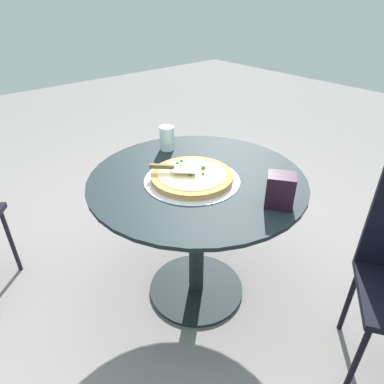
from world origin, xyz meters
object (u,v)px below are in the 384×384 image
Objects in this scene: drinking_cup at (167,138)px; patio_table at (197,212)px; pizza_server at (173,168)px; napkin_dispenser at (280,190)px; pizza_on_tray at (192,177)px.

patio_table is at bearing 76.02° from drinking_cup.
pizza_server is 1.36× the size of napkin_dispenser.
drinking_cup reaches higher than pizza_server.
napkin_dispenser is (-0.13, 0.38, 0.05)m from pizza_on_tray.
pizza_server is 0.33m from drinking_cup.
pizza_on_tray is 2.32× the size of pizza_server.
pizza_server is at bearing -30.16° from patio_table.
pizza_on_tray is 0.40m from napkin_dispenser.
patio_table is 5.36× the size of pizza_server.
pizza_server is (0.10, -0.06, 0.25)m from patio_table.
pizza_server is (0.06, -0.06, 0.04)m from pizza_on_tray.
patio_table is 0.27m from pizza_server.
patio_table is 7.97× the size of drinking_cup.
napkin_dispenser is at bearing 108.42° from pizza_on_tray.
drinking_cup is (-0.12, -0.34, 0.05)m from pizza_on_tray.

